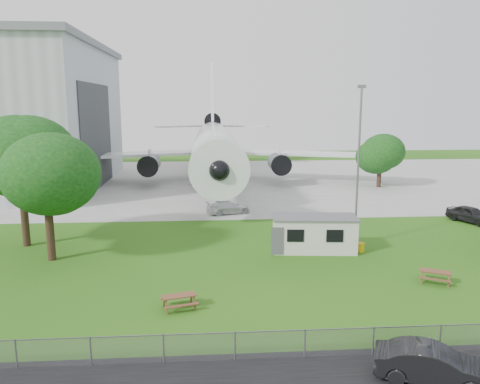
{
  "coord_description": "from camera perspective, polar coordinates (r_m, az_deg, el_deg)",
  "views": [
    {
      "loc": [
        -3.1,
        -27.71,
        10.75
      ],
      "look_at": [
        -0.52,
        8.0,
        4.0
      ],
      "focal_mm": 35.0,
      "sensor_mm": 36.0,
      "label": 1
    }
  ],
  "objects": [
    {
      "name": "car_centre_sedan",
      "position": [
        20.83,
        22.48,
        -18.93
      ],
      "size": [
        4.71,
        3.1,
        1.47
      ],
      "primitive_type": "imported",
      "rotation": [
        0.0,
        0.0,
        1.19
      ],
      "color": "black",
      "rests_on": "ground"
    },
    {
      "name": "lamp_mast",
      "position": [
        36.06,
        14.19,
        2.78
      ],
      "size": [
        0.16,
        0.16,
        12.0
      ],
      "primitive_type": "cylinder",
      "color": "slate",
      "rests_on": "ground"
    },
    {
      "name": "tree_west_small",
      "position": [
        34.37,
        -22.58,
        1.5
      ],
      "size": [
        6.67,
        6.67,
        9.11
      ],
      "color": "#382619",
      "rests_on": "ground"
    },
    {
      "name": "tree_west_big",
      "position": [
        38.57,
        -25.3,
        3.88
      ],
      "size": [
        7.47,
        7.47,
        10.62
      ],
      "color": "#382619",
      "rests_on": "ground"
    },
    {
      "name": "picnic_west",
      "position": [
        25.94,
        -7.4,
        -13.9
      ],
      "size": [
        2.14,
        1.93,
        0.76
      ],
      "primitive_type": null,
      "rotation": [
        0.0,
        0.0,
        0.27
      ],
      "color": "brown",
      "rests_on": "ground"
    },
    {
      "name": "concrete_apron",
      "position": [
        66.66,
        -1.41,
        1.4
      ],
      "size": [
        120.0,
        46.0,
        0.03
      ],
      "primitive_type": "cube",
      "color": "#B7B7B2",
      "rests_on": "ground"
    },
    {
      "name": "car_apron_van",
      "position": [
        46.44,
        -1.43,
        -1.91
      ],
      "size": [
        4.73,
        3.0,
        1.28
      ],
      "primitive_type": "imported",
      "rotation": [
        0.0,
        0.0,
        1.87
      ],
      "color": "silver",
      "rests_on": "ground"
    },
    {
      "name": "car_ne_hatch",
      "position": [
        48.0,
        26.31,
        -2.48
      ],
      "size": [
        3.52,
        4.72,
        1.5
      ],
      "primitive_type": "imported",
      "rotation": [
        0.0,
        0.0,
        0.46
      ],
      "color": "black",
      "rests_on": "ground"
    },
    {
      "name": "ground",
      "position": [
        29.88,
        2.14,
        -10.41
      ],
      "size": [
        160.0,
        160.0,
        0.0
      ],
      "primitive_type": "plane",
      "color": "#3A761A"
    },
    {
      "name": "airliner",
      "position": [
        63.81,
        -3.14,
        5.73
      ],
      "size": [
        46.36,
        47.73,
        17.69
      ],
      "color": "white",
      "rests_on": "ground"
    },
    {
      "name": "site_cabin",
      "position": [
        35.19,
        9.04,
        -5.01
      ],
      "size": [
        6.87,
        3.28,
        2.62
      ],
      "color": "silver",
      "rests_on": "ground"
    },
    {
      "name": "fence",
      "position": [
        21.37,
        5.07,
        -19.56
      ],
      "size": [
        58.0,
        0.04,
        1.3
      ],
      "primitive_type": "cube",
      "color": "gray",
      "rests_on": "ground"
    },
    {
      "name": "picnic_east",
      "position": [
        31.45,
        22.65,
        -10.17
      ],
      "size": [
        2.3,
        2.18,
        0.76
      ],
      "primitive_type": null,
      "rotation": [
        0.0,
        0.0,
        -0.5
      ],
      "color": "brown",
      "rests_on": "ground"
    },
    {
      "name": "tree_far_apron",
      "position": [
        63.49,
        16.73,
        4.4
      ],
      "size": [
        6.01,
        6.01,
        7.33
      ],
      "color": "#382619",
      "rests_on": "ground"
    }
  ]
}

